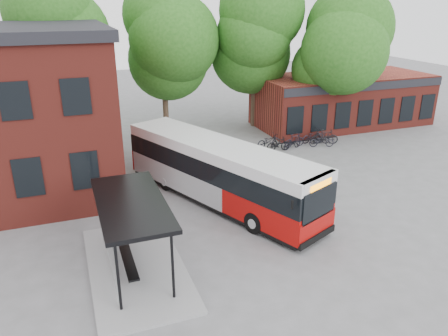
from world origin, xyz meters
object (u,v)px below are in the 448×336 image
object	(u,v)px
bicycle_0	(269,141)
bicycle_1	(278,144)
bicycle_3	(295,140)
bicycle_7	(325,137)
bicycle_2	(292,143)
bicycle_6	(322,141)
city_bus	(219,173)
bicycle_5	(320,138)
bicycle_4	(313,136)
bus_shelter	(134,235)

from	to	relation	value
bicycle_0	bicycle_1	distance (m)	0.92
bicycle_0	bicycle_3	size ratio (longest dim) A/B	1.14
bicycle_3	bicycle_7	world-z (taller)	bicycle_7
bicycle_1	bicycle_2	xyz separation A→B (m)	(1.07, 0.06, -0.09)
bicycle_1	bicycle_6	size ratio (longest dim) A/B	0.96
bicycle_6	bicycle_7	world-z (taller)	bicycle_7
city_bus	bicycle_6	distance (m)	11.30
bicycle_7	bicycle_5	bearing A→B (deg)	100.87
bicycle_5	bicycle_7	distance (m)	0.40
city_bus	bicycle_1	bearing A→B (deg)	19.54
bicycle_7	bicycle_4	bearing A→B (deg)	71.74
bicycle_3	bicycle_4	size ratio (longest dim) A/B	0.89
city_bus	bicycle_7	bearing A→B (deg)	7.79
bus_shelter	bicycle_1	distance (m)	15.64
bicycle_4	bicycle_6	bearing A→B (deg)	173.88
city_bus	bicycle_2	bearing A→B (deg)	15.48
bicycle_2	bicycle_7	world-z (taller)	bicycle_7
bicycle_6	bicycle_0	bearing A→B (deg)	90.04
bicycle_3	bicycle_5	world-z (taller)	bicycle_3
bicycle_6	bicycle_7	xyz separation A→B (m)	(0.62, 0.51, 0.09)
bus_shelter	bicycle_7	bearing A→B (deg)	35.08
bicycle_3	bicycle_4	distance (m)	1.82
bus_shelter	bicycle_0	bearing A→B (deg)	45.59
bicycle_2	bicycle_6	distance (m)	2.18
city_bus	bicycle_5	xyz separation A→B (m)	(9.94, 6.30, -1.10)
bus_shelter	city_bus	bearing A→B (deg)	42.23
bus_shelter	bicycle_7	size ratio (longest dim) A/B	3.90
bicycle_0	bicycle_4	bearing A→B (deg)	-99.12
bicycle_0	bicycle_4	size ratio (longest dim) A/B	1.01
bicycle_0	bicycle_1	world-z (taller)	bicycle_1
city_bus	bicycle_3	xyz separation A→B (m)	(7.90, 6.33, -1.06)
bicycle_1	bicycle_2	distance (m)	1.08
bicycle_1	bicycle_6	distance (m)	3.23
bicycle_3	bicycle_6	bearing A→B (deg)	-118.20
bicycle_3	bicycle_5	distance (m)	2.03
bicycle_4	bicycle_5	distance (m)	0.59
bicycle_1	bicycle_4	size ratio (longest dim) A/B	0.90
city_bus	bicycle_1	distance (m)	8.88
bicycle_5	bicycle_7	world-z (taller)	bicycle_7
city_bus	bicycle_4	xyz separation A→B (m)	(9.66, 6.82, -1.06)
bicycle_0	bicycle_1	xyz separation A→B (m)	(0.31, -0.87, 0.01)
city_bus	bicycle_5	distance (m)	11.82
bicycle_5	bicycle_4	bearing A→B (deg)	38.81
bus_shelter	bicycle_2	size ratio (longest dim) A/B	4.61
bus_shelter	bicycle_2	bearing A→B (deg)	40.18
bicycle_1	bicycle_2	world-z (taller)	bicycle_1
bicycle_3	bicycle_4	xyz separation A→B (m)	(1.75, 0.49, -0.01)
bicycle_2	bicycle_5	bearing A→B (deg)	-100.36
bicycle_5	bicycle_7	bearing A→B (deg)	-93.32
bicycle_4	bicycle_5	size ratio (longest dim) A/B	1.23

